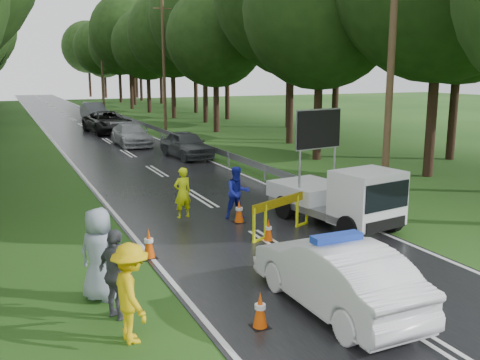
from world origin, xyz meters
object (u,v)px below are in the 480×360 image
civilian (238,193)px  queue_car_third (108,122)px  officer (183,193)px  queue_car_first (186,144)px  police_sedan (335,276)px  barrier (282,206)px  work_truck (341,197)px  queue_car_second (131,135)px  queue_car_fourth (94,111)px

civilian → queue_car_third: bearing=90.5°
officer → queue_car_first: size_ratio=0.39×
police_sedan → queue_car_first: police_sedan is taller
barrier → officer: size_ratio=1.46×
work_truck → civilian: bearing=130.3°
work_truck → queue_car_second: 20.51m
queue_car_second → barrier: bearing=-91.5°
queue_car_first → officer: bearing=-114.7°
civilian → queue_car_third: (0.77, 25.89, -0.02)m
civilian → officer: bearing=156.1°
civilian → queue_car_first: (2.43, 12.30, -0.12)m
queue_car_first → queue_car_fourth: size_ratio=0.86×
civilian → queue_car_fourth: 37.84m
civilian → queue_car_fourth: size_ratio=0.34×
work_truck → officer: work_truck is taller
work_truck → queue_car_third: bearing=84.6°
officer → queue_car_first: (4.02, 11.52, -0.10)m
barrier → queue_car_second: 20.30m
work_truck → officer: 5.00m
barrier → work_truck: bearing=-28.1°
police_sedan → queue_car_second: bearing=-95.0°
officer → queue_car_second: 17.68m
officer → queue_car_second: officer is taller
officer → queue_car_third: (2.36, 25.12, -0.00)m
officer → queue_car_third: size_ratio=0.28×
officer → queue_car_third: bearing=-105.5°
police_sedan → queue_car_second: (1.76, 25.20, -0.03)m
work_truck → queue_car_second: size_ratio=0.97×
queue_car_third → officer: bearing=-100.5°
queue_car_second → queue_car_third: queue_car_third is taller
queue_car_first → barrier: bearing=-103.1°
police_sedan → barrier: (1.49, 4.90, 0.11)m
officer → work_truck: bearing=134.1°
barrier → queue_car_third: (0.25, 27.89, 0.00)m
work_truck → queue_car_third: work_truck is taller
work_truck → officer: size_ratio=2.77×
civilian → queue_car_second: (0.79, 18.30, -0.16)m
officer → queue_car_fourth: (3.28, 37.02, -0.01)m
work_truck → officer: (-4.06, 2.92, -0.11)m
queue_car_third → queue_car_fourth: queue_car_third is taller
police_sedan → civilian: bearing=-99.0°
police_sedan → civilian: 6.97m
work_truck → queue_car_first: work_truck is taller
barrier → officer: 3.49m
queue_car_first → queue_car_third: 13.70m
work_truck → barrier: work_truck is taller
civilian → barrier: bearing=-73.2°
civilian → work_truck: bearing=-38.7°
officer → queue_car_second: size_ratio=0.35×
police_sedan → queue_car_first: 19.50m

